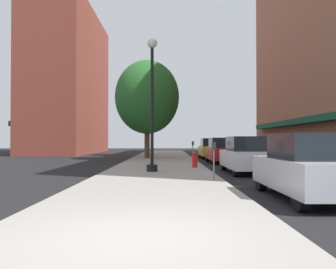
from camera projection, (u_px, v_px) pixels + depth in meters
name	position (u px, v px, depth m)	size (l,w,h in m)	color
ground_plane	(223.00, 164.00, 23.13)	(90.00, 90.00, 0.00)	black
sidewalk_slab	(161.00, 162.00, 24.13)	(4.80, 50.00, 0.12)	gray
building_far_background	(69.00, 83.00, 42.24)	(6.80, 18.00, 16.30)	brown
lamppost	(152.00, 102.00, 15.99)	(0.48, 0.48, 5.90)	black
fire_hydrant	(194.00, 160.00, 18.23)	(0.33, 0.26, 0.79)	red
parking_meter_near	(213.00, 156.00, 12.57)	(0.14, 0.09, 1.31)	slate
parking_meter_far	(192.00, 149.00, 23.20)	(0.14, 0.09, 1.31)	slate
tree_near	(147.00, 97.00, 28.14)	(4.97, 4.97, 7.60)	#4C3823
tree_mid	(147.00, 104.00, 34.90)	(4.06, 4.06, 7.22)	#4C3823
car_silver	(308.00, 167.00, 9.11)	(1.80, 4.30, 1.66)	black
car_white	(246.00, 155.00, 16.34)	(1.80, 4.30, 1.66)	black
car_red	(222.00, 151.00, 23.68)	(1.80, 4.30, 1.66)	black
car_yellow	(211.00, 149.00, 29.71)	(1.80, 4.30, 1.66)	black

